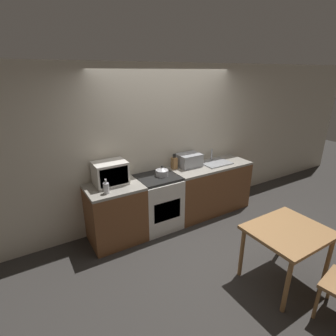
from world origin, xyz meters
name	(u,v)px	position (x,y,z in m)	size (l,w,h in m)	color
ground_plane	(203,243)	(0.00, 0.00, 0.00)	(16.00, 16.00, 0.00)	#33302D
wall_back	(166,144)	(0.00, 1.12, 1.30)	(10.00, 0.06, 2.60)	beige
counter_left_run	(116,214)	(-1.08, 0.78, 0.45)	(0.80, 0.62, 0.90)	brown
counter_right_run	(209,188)	(0.73, 0.78, 0.45)	(1.51, 0.62, 0.90)	brown
stove_range	(158,202)	(-0.35, 0.78, 0.45)	(0.65, 0.62, 0.90)	silver
kettle	(162,172)	(-0.27, 0.78, 0.97)	(0.20, 0.20, 0.17)	#B7B7BC
microwave	(110,173)	(-1.07, 0.89, 1.07)	(0.47, 0.35, 0.34)	silver
bottle	(106,188)	(-1.24, 0.61, 0.98)	(0.08, 0.08, 0.21)	silver
knife_block	(174,163)	(0.07, 0.94, 1.00)	(0.08, 0.10, 0.26)	#9E7042
toaster_oven	(189,160)	(0.36, 0.91, 1.01)	(0.39, 0.31, 0.22)	#999BA0
sink_basin	(216,163)	(0.86, 0.79, 0.92)	(0.51, 0.38, 0.24)	#999BA0
dining_table	(288,236)	(0.38, -1.08, 0.63)	(0.90, 0.76, 0.72)	#9E7042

